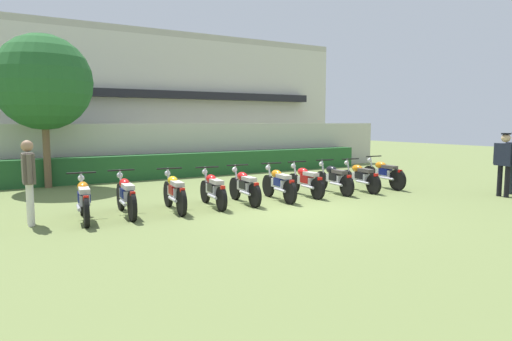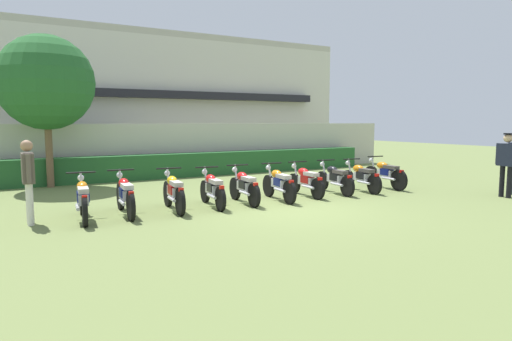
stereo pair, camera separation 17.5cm
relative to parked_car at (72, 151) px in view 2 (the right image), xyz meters
name	(u,v)px [view 2 (the right image)]	position (x,y,z in m)	size (l,w,h in m)	color
ground	(290,210)	(3.39, -10.03, -0.94)	(60.00, 60.00, 0.00)	olive
building	(126,100)	(3.39, 5.02, 2.23)	(21.88, 6.50, 6.33)	beige
compound_wall	(174,149)	(3.39, -2.04, 0.05)	(20.79, 0.30, 1.98)	#BCB7A8
hedge_row	(180,165)	(3.39, -2.74, -0.50)	(16.63, 0.70, 0.88)	#235628
parked_car	(72,151)	(0.00, 0.00, 0.00)	(4.70, 2.54, 1.89)	navy
tree_near_inspector	(46,83)	(-1.11, -3.26, 2.32)	(2.92, 2.92, 4.72)	brown
motorcycle_in_row_0	(83,199)	(-1.01, -8.81, -0.48)	(0.60, 1.93, 0.98)	black
motorcycle_in_row_1	(125,195)	(-0.11, -8.71, -0.48)	(0.60, 1.98, 0.97)	black
motorcycle_in_row_2	(174,192)	(0.97, -8.82, -0.48)	(0.60, 1.83, 0.97)	black
motorcycle_in_row_3	(212,189)	(1.97, -8.78, -0.50)	(0.60, 1.79, 0.94)	black
motorcycle_in_row_4	(244,186)	(2.85, -8.78, -0.49)	(0.60, 1.81, 0.95)	black
motorcycle_in_row_5	(279,183)	(3.85, -8.84, -0.49)	(0.60, 1.85, 0.96)	black
motorcycle_in_row_6	(306,180)	(4.85, -8.66, -0.50)	(0.60, 1.79, 0.94)	black
motorcycle_in_row_7	(335,178)	(5.86, -8.68, -0.50)	(0.60, 1.86, 0.95)	black
motorcycle_in_row_8	(361,177)	(6.79, -8.77, -0.50)	(0.60, 1.86, 0.94)	black
motorcycle_in_row_9	(385,174)	(7.88, -8.66, -0.48)	(0.60, 1.90, 0.98)	black
inspector_person	(28,175)	(-2.00, -8.68, 0.07)	(0.23, 0.68, 1.70)	silver
officer_0	(507,159)	(9.46, -11.54, 0.11)	(0.29, 0.69, 1.75)	black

